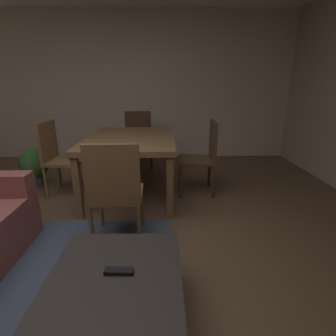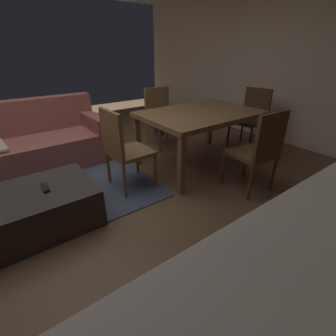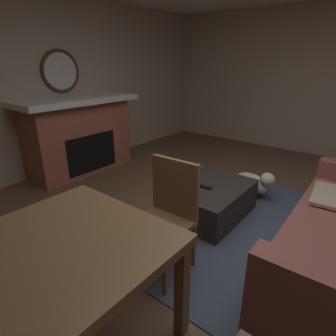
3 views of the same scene
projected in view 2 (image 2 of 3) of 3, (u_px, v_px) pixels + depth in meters
name	position (u px, v px, depth m)	size (l,w,h in m)	color
floor	(67.00, 189.00, 2.82)	(8.59, 8.59, 0.00)	brown
wall_right_window_side	(266.00, 60.00, 4.14)	(0.12, 6.79, 2.61)	beige
area_rug	(31.00, 193.00, 2.73)	(2.60, 2.00, 0.01)	#3D475B
couch	(19.00, 148.00, 3.14)	(2.19, 0.88, 0.88)	#8C4C47
ottoman_coffee_table	(39.00, 208.00, 2.17)	(0.98, 0.73, 0.37)	#2D2826
tv_remote	(45.00, 188.00, 2.12)	(0.05, 0.16, 0.02)	black
dining_table	(200.00, 117.00, 3.17)	(1.52, 1.07, 0.74)	brown
dining_chair_east	(252.00, 115.00, 3.85)	(0.48, 0.48, 0.93)	#513823
dining_chair_west	(122.00, 146.00, 2.62)	(0.45, 0.45, 0.93)	brown
dining_chair_south	(259.00, 148.00, 2.57)	(0.46, 0.46, 0.93)	#513823
dining_chair_north	(161.00, 114.00, 3.90)	(0.46, 0.46, 0.93)	brown
potted_plant	(158.00, 119.00, 4.45)	(0.38, 0.38, 0.54)	#474C51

